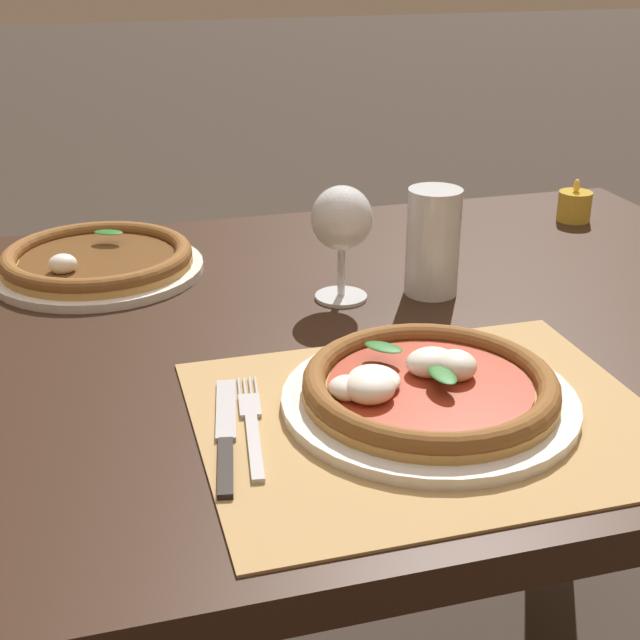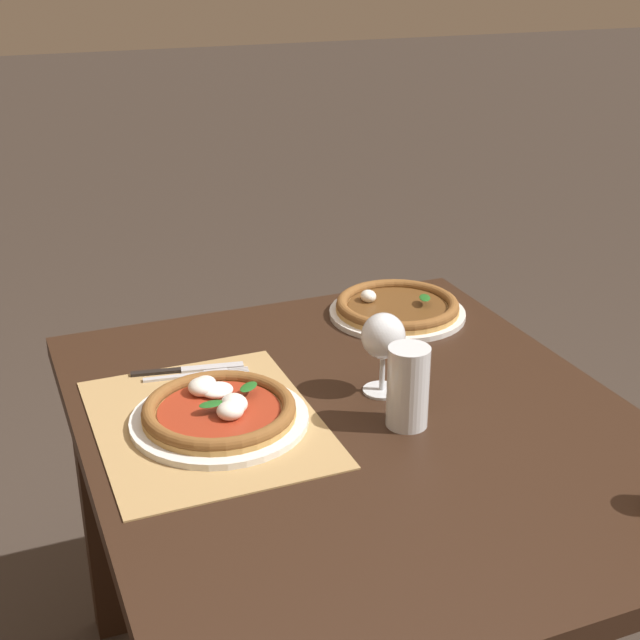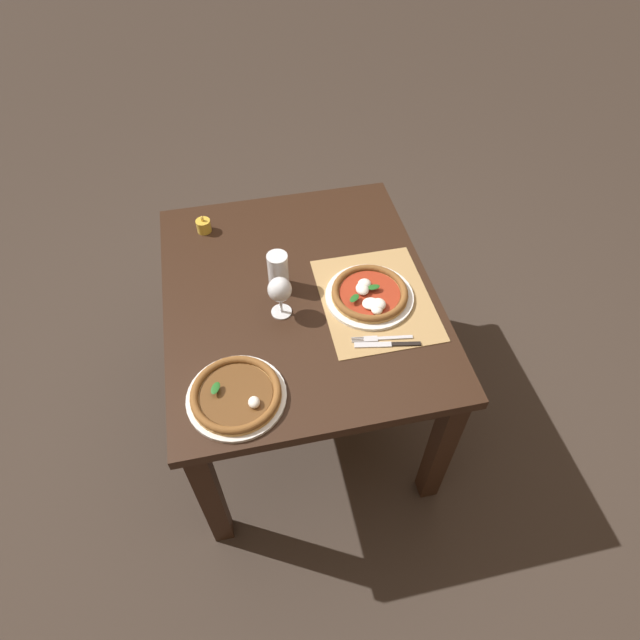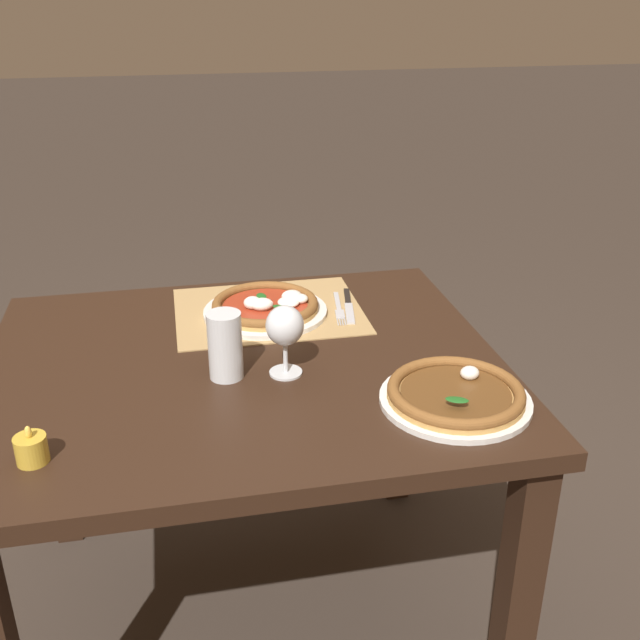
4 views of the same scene
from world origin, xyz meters
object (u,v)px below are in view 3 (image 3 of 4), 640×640
Objects in this scene: pint_glass at (278,272)px; fork at (382,338)px; wine_glass at (280,291)px; knife at (387,344)px; pizza_near at (370,294)px; votive_candle at (204,226)px; pizza_far at (236,395)px.

pint_glass is 0.72× the size of fork.
fork is (-0.31, -0.29, -0.06)m from pint_glass.
wine_glass is 1.07× the size of pint_glass.
pizza_near is at bearing 0.56° from knife.
wine_glass is 0.39m from knife.
votive_candle is (0.48, 0.22, -0.08)m from wine_glass.
pizza_near is at bearing -132.06° from votive_candle.
votive_candle is at bearing 37.72° from knife.
pizza_far reaches higher than fork.
pizza_near is 1.43× the size of knife.
pint_glass reaches higher than votive_candle.
votive_candle is (0.48, 0.53, 0.00)m from pizza_near.
knife is at bearing -158.61° from fork.
knife is at bearing -142.28° from votive_candle.
pint_glass is 0.43m from fork.
knife is at bearing -179.44° from pizza_near.
fork is 0.03m from knife.
fork is 0.93× the size of knife.
pizza_far is 1.50× the size of fork.
wine_glass is (0.00, 0.31, 0.08)m from pizza_near.
knife reaches higher than fork.
fork is at bearing -137.00° from pint_glass.
pint_glass is 0.68× the size of knife.
pizza_near is 0.32m from wine_glass.
pizza_near reaches higher than pizza_far.
pint_glass is at bearing -146.32° from votive_candle.
fork is (-0.18, 0.01, -0.02)m from pizza_near.
pizza_near is 0.58m from pizza_far.
pizza_near is 0.32m from pint_glass.
wine_glass is at bearing 89.82° from pizza_near.
pizza_far is 0.48m from pint_glass.
pizza_far is 0.37m from wine_glass.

